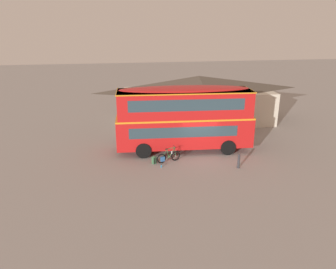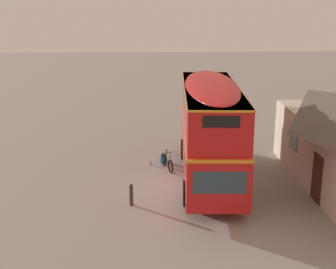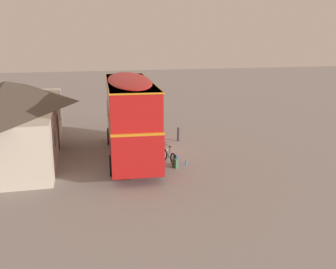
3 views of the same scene
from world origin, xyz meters
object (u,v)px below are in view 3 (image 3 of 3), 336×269
double_decker_bus (130,114)px  water_bottle_blue_sports (186,163)px  backpack_on_ground (175,163)px  touring_bicycle (170,156)px  kerb_bollard (178,134)px

double_decker_bus → water_bottle_blue_sports: 4.35m
backpack_on_ground → water_bottle_blue_sports: (0.38, -0.73, -0.18)m
touring_bicycle → water_bottle_blue_sports: size_ratio=7.80×
water_bottle_blue_sports → backpack_on_ground: bearing=117.4°
double_decker_bus → water_bottle_blue_sports: size_ratio=45.66×
water_bottle_blue_sports → kerb_bollard: size_ratio=0.22×
touring_bicycle → water_bottle_blue_sports: (-0.58, -0.81, -0.27)m
water_bottle_blue_sports → touring_bicycle: bearing=54.4°
water_bottle_blue_sports → kerb_bollard: 5.06m
backpack_on_ground → touring_bicycle: bearing=4.6°
kerb_bollard → double_decker_bus: bearing=127.2°
water_bottle_blue_sports → kerb_bollard: kerb_bollard is taller
kerb_bollard → water_bottle_blue_sports: bearing=169.5°
double_decker_bus → water_bottle_blue_sports: double_decker_bus is taller
double_decker_bus → kerb_bollard: 5.15m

